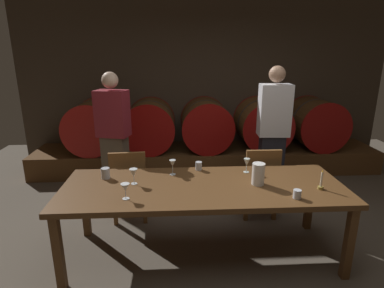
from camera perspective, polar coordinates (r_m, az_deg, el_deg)
The scene contains 22 objects.
ground_plane at distance 3.29m, azimuth 7.04°, elevation -19.97°, with size 8.16×8.16×0.00m, color brown.
back_wall at distance 5.65m, azimuth 2.17°, elevation 11.65°, with size 6.28×0.24×2.93m, color #473A2D.
barrel_shelf at distance 5.38m, azimuth 2.56°, elevation -2.61°, with size 5.65×0.90×0.37m, color brown.
wine_barrel_far_left at distance 5.35m, azimuth -17.29°, elevation 3.11°, with size 0.82×0.84×0.82m.
wine_barrel_left at distance 5.21m, azimuth -7.64°, elevation 3.36°, with size 0.82×0.84×0.82m.
wine_barrel_center at distance 5.22m, azimuth 2.55°, elevation 3.52°, with size 0.82×0.84×0.82m.
wine_barrel_right at distance 5.39m, azimuth 12.54°, elevation 3.56°, with size 0.82×0.84×0.82m.
wine_barrel_far_right at distance 5.70m, azimuth 21.40°, elevation 3.52°, with size 0.82×0.84×0.82m.
dining_table at distance 3.00m, azimuth 2.04°, elevation -8.51°, with size 2.63×0.95×0.74m.
chair_left at distance 3.76m, azimuth -11.26°, elevation -6.70°, with size 0.42×0.42×0.88m.
chair_right at distance 3.85m, azimuth 12.15°, elevation -6.16°, with size 0.40×0.40×0.88m.
guest_left at distance 4.08m, azimuth -13.86°, elevation 0.78°, with size 0.43×0.33×1.71m.
guest_right at distance 4.13m, azimuth 14.36°, elevation 1.48°, with size 0.39×0.26×1.78m.
candle_center at distance 3.10m, azimuth 22.27°, elevation -6.68°, with size 0.05×0.05×0.19m.
pitcher at distance 3.02m, azimuth 11.88°, elevation -5.32°, with size 0.12×0.12×0.21m.
wine_glass_far_left at distance 2.73m, azimuth -11.97°, elevation -7.76°, with size 0.08×0.08×0.14m.
wine_glass_center_left at distance 3.01m, azimuth -10.51°, elevation -5.23°, with size 0.08×0.08×0.15m.
wine_glass_center_right at distance 3.18m, azimuth -3.54°, elevation -3.59°, with size 0.07×0.07×0.16m.
wine_glass_far_right at distance 3.28m, azimuth 9.85°, elevation -3.37°, with size 0.06×0.06×0.15m.
cup_left at distance 3.22m, azimuth -15.35°, elevation -5.11°, with size 0.08×0.08×0.11m, color silver.
cup_center at distance 3.32m, azimuth 1.22°, elevation -3.97°, with size 0.07×0.07×0.09m, color silver.
cup_right at distance 2.85m, azimuth 18.47°, elevation -8.57°, with size 0.07×0.07×0.08m, color silver.
Camera 1 is at (-0.53, -2.60, 1.96)m, focal length 29.52 mm.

